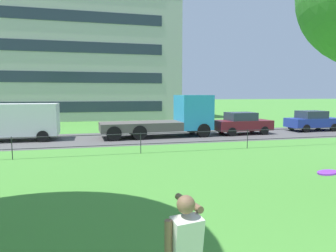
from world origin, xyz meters
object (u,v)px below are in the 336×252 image
Objects in this scene: frisbee at (327,173)px; apartment_building_background at (51,53)px; car_maroon_center at (242,123)px; flatbed_truck_far_right at (172,118)px; panel_van_left at (15,120)px; car_blue_right at (312,121)px.

apartment_building_background is at bearing 102.38° from frisbee.
frisbee is 17.25m from car_maroon_center.
flatbed_truck_far_right is at bearing 177.95° from car_maroon_center.
flatbed_truck_far_right is 1.82× the size of car_maroon_center.
flatbed_truck_far_right reaches higher than frisbee.
panel_van_left is 1.23× the size of car_maroon_center.
flatbed_truck_far_right is 23.37m from apartment_building_background.
car_maroon_center is 0.14× the size of apartment_building_background.
apartment_building_background reaches higher than car_blue_right.
car_maroon_center and car_blue_right have the same top height.
apartment_building_background reaches higher than panel_van_left.
frisbee is 0.09× the size of car_maroon_center.
frisbee reaches higher than car_maroon_center.
flatbed_truck_far_right is 11.22m from car_blue_right.
car_blue_right is at bearing 1.58° from flatbed_truck_far_right.
frisbee is 0.07× the size of panel_van_left.
car_blue_right is at bearing -0.10° from panel_van_left.
apartment_building_background reaches higher than frisbee.
car_blue_right is (13.14, 16.25, -0.94)m from frisbee.
car_blue_right is 0.14× the size of apartment_building_background.
frisbee is 16.06m from flatbed_truck_far_right.
frisbee is 37.45m from apartment_building_background.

